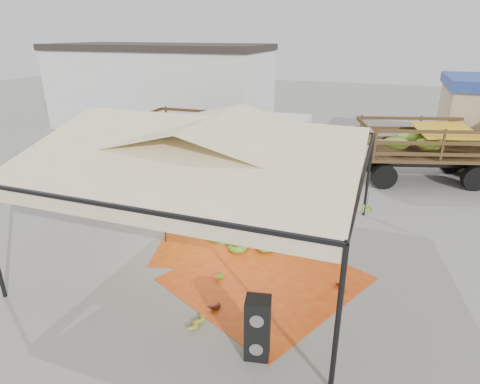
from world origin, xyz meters
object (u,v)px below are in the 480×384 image
(speaker_stack, at_px, (258,328))
(truck_right, at_px, (460,145))
(truck_left, at_px, (230,137))
(banana_heap, at_px, (253,205))
(vendor, at_px, (300,178))

(speaker_stack, height_order, truck_right, truck_right)
(speaker_stack, relative_size, truck_left, 0.18)
(banana_heap, bearing_deg, vendor, 65.09)
(vendor, height_order, truck_right, truck_right)
(banana_heap, bearing_deg, truck_right, 44.55)
(truck_right, bearing_deg, banana_heap, -152.19)
(banana_heap, distance_m, vendor, 2.64)
(banana_heap, relative_size, truck_left, 0.72)
(speaker_stack, bearing_deg, truck_right, 57.23)
(speaker_stack, xyz_separation_m, truck_left, (-4.80, 10.68, 0.94))
(speaker_stack, distance_m, truck_left, 11.74)
(vendor, height_order, truck_left, truck_left)
(speaker_stack, height_order, truck_left, truck_left)
(banana_heap, xyz_separation_m, truck_right, (7.01, 6.90, 1.03))
(banana_heap, xyz_separation_m, truck_left, (-2.73, 4.77, 1.03))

